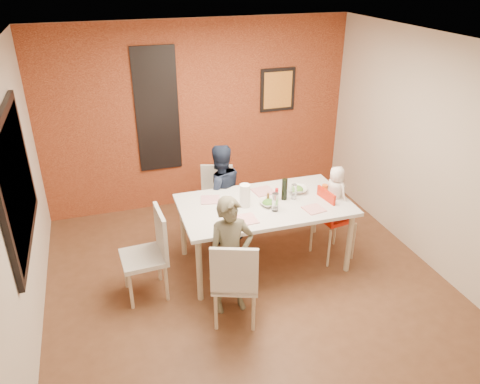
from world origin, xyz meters
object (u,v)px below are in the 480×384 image
object	(u,v)px
child_near	(231,256)
wine_bottle	(284,189)
dining_table	(265,209)
high_chair	(332,216)
child_far	(220,194)
chair_near	(235,279)
chair_left	(151,249)
chair_far	(217,196)
paper_towel_roll	(245,196)
toddler	(335,193)

from	to	relation	value
child_near	wine_bottle	xyz separation A→B (m)	(0.88, 0.72, 0.29)
dining_table	high_chair	xyz separation A→B (m)	(0.83, -0.13, -0.18)
dining_table	child_far	bearing A→B (deg)	116.75
dining_table	chair_near	world-z (taller)	chair_near
dining_table	chair_left	bearing A→B (deg)	-172.93
chair_far	child_near	bearing A→B (deg)	-82.43
chair_left	high_chair	distance (m)	2.21
dining_table	wine_bottle	xyz separation A→B (m)	(0.26, 0.03, 0.20)
dining_table	chair_near	size ratio (longest dim) A/B	2.00
high_chair	paper_towel_roll	world-z (taller)	paper_towel_roll
child_near	toddler	world-z (taller)	child_near
child_near	wine_bottle	distance (m)	1.17
chair_far	child_far	xyz separation A→B (m)	(-0.03, -0.24, 0.15)
child_far	toddler	size ratio (longest dim) A/B	2.02
child_far	chair_near	bearing A→B (deg)	72.87
chair_far	high_chair	xyz separation A→B (m)	(1.16, -1.07, 0.06)
chair_near	chair_left	world-z (taller)	chair_left
chair_near	paper_towel_roll	distance (m)	1.10
chair_left	child_near	size ratio (longest dim) A/B	0.77
chair_near	paper_towel_roll	bearing A→B (deg)	-93.28
chair_near	toddler	size ratio (longest dim) A/B	1.51
dining_table	chair_near	distance (m)	1.16
dining_table	high_chair	bearing A→B (deg)	-8.62
dining_table	paper_towel_roll	distance (m)	0.32
dining_table	toddler	xyz separation A→B (m)	(0.86, -0.12, 0.14)
chair_near	toddler	distance (m)	1.75
dining_table	child_far	xyz separation A→B (m)	(-0.36, 0.71, -0.09)
chair_far	chair_left	bearing A→B (deg)	-115.32
chair_far	paper_towel_roll	size ratio (longest dim) A/B	3.37
child_far	wine_bottle	world-z (taller)	child_far
chair_left	child_far	distance (m)	1.35
wine_bottle	paper_towel_roll	size ratio (longest dim) A/B	0.95
chair_left	child_far	xyz separation A→B (m)	(1.02, 0.88, 0.10)
wine_bottle	child_near	bearing A→B (deg)	-140.87
chair_far	child_near	size ratio (longest dim) A/B	0.69
chair_near	high_chair	world-z (taller)	chair_near
high_chair	wine_bottle	world-z (taller)	wine_bottle
wine_bottle	chair_far	bearing A→B (deg)	122.57
paper_towel_roll	chair_far	bearing A→B (deg)	95.29
high_chair	wine_bottle	xyz separation A→B (m)	(-0.58, 0.15, 0.38)
child_near	toddler	size ratio (longest dim) A/B	2.01
child_near	high_chair	bearing A→B (deg)	20.90
chair_near	high_chair	bearing A→B (deg)	-131.01
child_near	child_far	size ratio (longest dim) A/B	0.99
high_chair	toddler	xyz separation A→B (m)	(0.02, 0.01, 0.32)
child_near	paper_towel_roll	distance (m)	0.85
dining_table	child_near	size ratio (longest dim) A/B	1.51
chair_left	high_chair	xyz separation A→B (m)	(2.21, 0.04, 0.00)
dining_table	chair_far	world-z (taller)	chair_far
chair_near	wine_bottle	xyz separation A→B (m)	(0.91, 0.96, 0.40)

